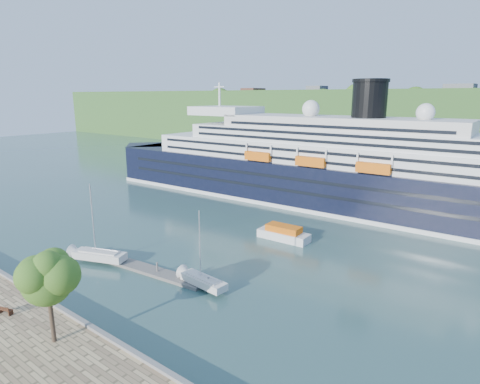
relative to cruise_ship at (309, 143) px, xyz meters
name	(u,v)px	position (x,y,z in m)	size (l,w,h in m)	color
ground	(60,316)	(1.83, -55.47, -12.42)	(400.00, 400.00, 0.00)	#2B4D4B
far_hillside	(428,123)	(1.83, 89.53, -0.42)	(400.00, 50.00, 24.00)	#335F26
quay_coping	(57,306)	(1.83, -55.67, -11.27)	(220.00, 0.50, 0.30)	slate
cruise_ship	(309,143)	(0.00, 0.00, 0.00)	(110.59, 16.10, 24.83)	black
park_bench	(5,309)	(-1.03, -59.36, -10.91)	(1.58, 0.65, 1.01)	#4F2A16
promenade_tree	(49,293)	(7.05, -58.76, -6.79)	(5.59, 5.59, 9.26)	#2F5817
floating_pontoon	(146,269)	(0.15, -43.08, -12.22)	(17.93, 2.19, 0.40)	slate
sailboat_white_near	(97,226)	(-6.66, -45.23, -7.26)	(7.98, 2.22, 10.30)	silver
sailboat_white_far	(203,253)	(9.32, -42.16, -7.97)	(6.88, 1.91, 8.89)	silver
tender_launch	(284,233)	(8.07, -22.54, -11.28)	(8.22, 2.81, 2.27)	orange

